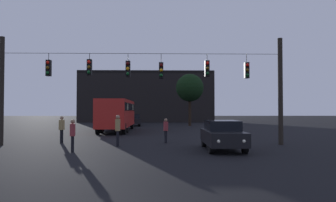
{
  "coord_description": "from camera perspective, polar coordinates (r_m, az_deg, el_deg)",
  "views": [
    {
      "loc": [
        1.06,
        -5.87,
        2.06
      ],
      "look_at": [
        1.48,
        11.64,
        2.55
      ],
      "focal_mm": 34.4,
      "sensor_mm": 36.0,
      "label": 1
    }
  ],
  "objects": [
    {
      "name": "pedestrian_crossing_left",
      "position": [
        18.52,
        -8.9,
        -4.83
      ],
      "size": [
        0.25,
        0.36,
        1.78
      ],
      "color": "black",
      "rests_on": "ground"
    },
    {
      "name": "car_near_right",
      "position": [
        16.94,
        9.62,
        -5.88
      ],
      "size": [
        1.84,
        4.36,
        1.52
      ],
      "color": "black",
      "rests_on": "ground"
    },
    {
      "name": "ground_plane",
      "position": [
        30.46,
        -3.39,
        -5.49
      ],
      "size": [
        168.0,
        168.0,
        0.0
      ],
      "primitive_type": "plane",
      "color": "black",
      "rests_on": "ground"
    },
    {
      "name": "pedestrian_crossing_center",
      "position": [
        20.29,
        -0.4,
        -5.02
      ],
      "size": [
        0.29,
        0.39,
        1.53
      ],
      "color": "black",
      "rests_on": "ground"
    },
    {
      "name": "car_far_left",
      "position": [
        41.86,
        -6.22,
        -3.33
      ],
      "size": [
        2.26,
        4.48,
        1.52
      ],
      "color": "black",
      "rests_on": "ground"
    },
    {
      "name": "city_bus",
      "position": [
        31.69,
        -8.98,
        -1.94
      ],
      "size": [
        2.62,
        11.02,
        3.0
      ],
      "color": "#B21E19",
      "rests_on": "ground"
    },
    {
      "name": "pedestrian_near_bus",
      "position": [
        21.08,
        -18.32,
        -4.56
      ],
      "size": [
        0.27,
        0.38,
        1.68
      ],
      "color": "black",
      "rests_on": "ground"
    },
    {
      "name": "overhead_signal_span",
      "position": [
        19.13,
        -4.24,
        3.32
      ],
      "size": [
        16.79,
        0.44,
        6.38
      ],
      "color": "black",
      "rests_on": "ground"
    },
    {
      "name": "corner_building",
      "position": [
        58.04,
        -3.72,
        0.63
      ],
      "size": [
        22.8,
        9.63,
        8.66
      ],
      "color": "black",
      "rests_on": "ground"
    },
    {
      "name": "pedestrian_crossing_right",
      "position": [
        16.42,
        -16.55,
        -5.58
      ],
      "size": [
        0.31,
        0.4,
        1.61
      ],
      "color": "black",
      "rests_on": "ground"
    },
    {
      "name": "tree_left_silhouette",
      "position": [
        41.97,
        3.88,
        2.32
      ],
      "size": [
        3.62,
        3.62,
        6.77
      ],
      "color": "black",
      "rests_on": "ground"
    }
  ]
}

